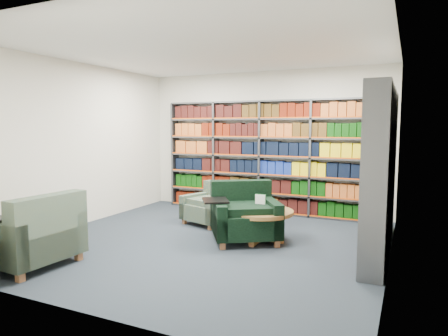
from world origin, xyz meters
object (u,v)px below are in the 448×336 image
at_px(chair_teal_left, 213,207).
at_px(chair_green_right, 244,216).
at_px(chair_teal_front, 33,237).
at_px(coffee_table, 260,216).

relative_size(chair_teal_left, chair_green_right, 0.78).
xyz_separation_m(chair_green_right, chair_teal_front, (-1.88, -2.20, 0.02)).
bearing_deg(chair_green_right, chair_teal_front, -130.50).
xyz_separation_m(chair_teal_left, chair_teal_front, (-1.00, -2.92, 0.08)).
bearing_deg(coffee_table, chair_teal_front, -134.15).
distance_m(chair_green_right, coffee_table, 0.26).
bearing_deg(chair_teal_left, chair_teal_front, -108.94).
bearing_deg(coffee_table, chair_green_right, -178.94).
bearing_deg(chair_teal_front, chair_teal_left, 71.06).
distance_m(chair_teal_left, chair_green_right, 1.14).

